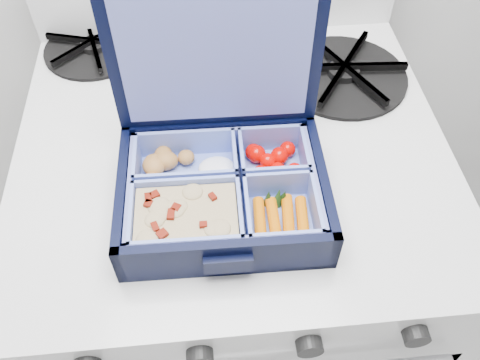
{
  "coord_description": "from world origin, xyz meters",
  "views": [
    {
      "loc": [
        -0.7,
        1.23,
        1.31
      ],
      "look_at": [
        -0.66,
        1.59,
        0.87
      ],
      "focal_mm": 38.0,
      "sensor_mm": 36.0,
      "label": 1
    }
  ],
  "objects_px": {
    "burner_grate": "(344,70)",
    "stove": "(234,282)",
    "bento_box": "(223,192)",
    "fork": "(222,119)"
  },
  "relations": [
    {
      "from": "bento_box",
      "to": "fork",
      "type": "distance_m",
      "value": 0.15
    },
    {
      "from": "bento_box",
      "to": "burner_grate",
      "type": "height_order",
      "value": "bento_box"
    },
    {
      "from": "fork",
      "to": "burner_grate",
      "type": "bearing_deg",
      "value": 81.18
    },
    {
      "from": "stove",
      "to": "burner_grate",
      "type": "relative_size",
      "value": 4.49
    },
    {
      "from": "bento_box",
      "to": "fork",
      "type": "xyz_separation_m",
      "value": [
        0.01,
        0.14,
        -0.02
      ]
    },
    {
      "from": "fork",
      "to": "stove",
      "type": "bearing_deg",
      "value": -6.46
    },
    {
      "from": "stove",
      "to": "bento_box",
      "type": "height_order",
      "value": "bento_box"
    },
    {
      "from": "bento_box",
      "to": "burner_grate",
      "type": "xyz_separation_m",
      "value": [
        0.19,
        0.22,
        -0.01
      ]
    },
    {
      "from": "burner_grate",
      "to": "stove",
      "type": "bearing_deg",
      "value": -151.16
    },
    {
      "from": "bento_box",
      "to": "burner_grate",
      "type": "distance_m",
      "value": 0.29
    }
  ]
}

